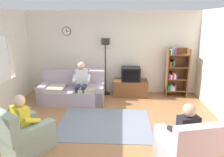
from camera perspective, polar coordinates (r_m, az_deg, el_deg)
ground_plane at (r=4.99m, az=-1.68°, el=-13.42°), size 12.00×12.00×0.00m
back_wall_assembly at (r=7.09m, az=-0.04°, el=7.02°), size 6.20×0.17×2.70m
couch at (r=6.50m, az=-10.63°, el=-3.51°), size 1.93×0.95×0.90m
tv_stand at (r=6.94m, az=4.97°, el=-2.53°), size 1.10×0.56×0.52m
tv at (r=6.78m, az=5.07°, el=1.24°), size 0.60×0.49×0.44m
bookshelf at (r=7.06m, az=16.68°, el=1.66°), size 0.68×0.36×1.58m
floor_lamp at (r=6.78m, az=-1.82°, el=7.46°), size 0.28×0.28×1.85m
armchair_near_window at (r=4.48m, az=-22.82°, el=-14.14°), size 1.16×1.18×0.90m
armchair_near_bookshelf at (r=4.01m, az=19.21°, el=-17.55°), size 0.99×1.05×0.90m
area_rug at (r=5.20m, az=-2.01°, el=-12.08°), size 2.20×1.70×0.01m
person_on_couch at (r=6.22m, az=-8.27°, el=-0.57°), size 0.52×0.55×1.24m
person_in_left_armchair at (r=4.38m, az=-22.25°, el=-10.16°), size 0.61×0.64×1.12m
person_in_right_armchair at (r=3.91m, az=18.98°, el=-13.01°), size 0.57×0.59×1.12m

